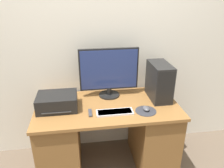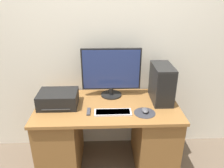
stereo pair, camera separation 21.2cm
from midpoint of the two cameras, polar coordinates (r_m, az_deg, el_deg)
The scene contains 9 objects.
wall_back at distance 2.40m, azimuth -5.17°, elevation 11.68°, with size 6.40×0.05×2.70m.
desk at distance 2.42m, azimuth -3.67°, elevation -13.24°, with size 1.43×0.73×0.77m.
monitor at distance 2.30m, azimuth -3.43°, elevation 3.24°, with size 0.62×0.23×0.53m.
keyboard at distance 2.07m, azimuth -2.22°, elevation -7.45°, with size 0.35×0.12×0.02m.
mousepad at distance 2.12m, azimuth 5.99°, elevation -7.10°, with size 0.20×0.20×0.00m.
mouse at distance 2.12m, azimuth 6.10°, elevation -6.46°, with size 0.06×0.09×0.04m.
computer_tower at distance 2.30m, azimuth 9.71°, elevation 0.60°, with size 0.19×0.36×0.38m.
printer at distance 2.21m, azimuth -16.79°, elevation -4.53°, with size 0.38×0.29×0.15m.
remote_control at distance 2.09m, azimuth -8.64°, elevation -7.56°, with size 0.03×0.13×0.02m.
Camera 1 is at (-0.24, -1.55, 1.85)m, focal length 35.00 mm.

